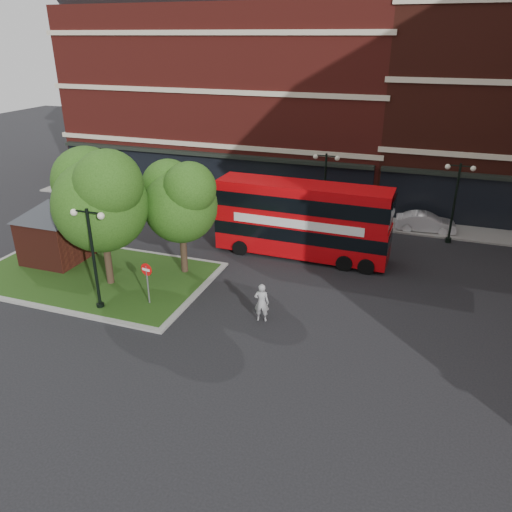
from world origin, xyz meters
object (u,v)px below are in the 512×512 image
at_px(woman, 262,302).
at_px(car_white, 426,222).
at_px(car_silver, 250,210).
at_px(bus, 302,215).

xyz_separation_m(woman, car_white, (6.53, 14.21, -0.29)).
relative_size(woman, car_silver, 0.49).
bearing_deg(bus, woman, -87.44).
bearing_deg(car_silver, woman, -157.50).
bearing_deg(woman, bus, -99.55).
relative_size(bus, woman, 5.43).
bearing_deg(car_white, car_silver, 92.82).
height_order(woman, car_white, woman).
bearing_deg(bus, car_silver, 135.99).
relative_size(bus, car_white, 2.63).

